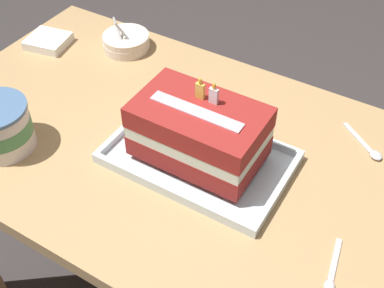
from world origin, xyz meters
The scene contains 7 objects.
dining_table centered at (0.00, 0.00, 0.61)m, with size 1.24×0.69×0.72m.
foil_tray centered at (0.04, -0.02, 0.72)m, with size 0.37×0.24×0.02m.
birthday_cake centered at (0.04, -0.02, 0.80)m, with size 0.26×0.16×0.17m.
bowl_stack centered at (-0.34, 0.24, 0.74)m, with size 0.13×0.13×0.09m.
serving_spoon_near_tray centered at (0.35, 0.19, 0.72)m, with size 0.11×0.09×0.01m.
serving_spoon_by_bowls centered at (0.38, -0.14, 0.72)m, with size 0.03×0.12×0.01m.
napkin_pile centered at (-0.53, 0.15, 0.73)m, with size 0.12×0.11×0.02m.
Camera 1 is at (0.39, -0.63, 1.46)m, focal length 45.65 mm.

